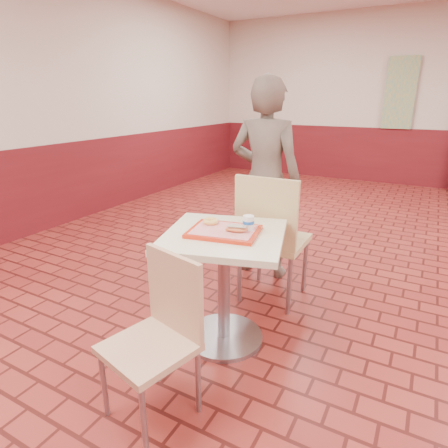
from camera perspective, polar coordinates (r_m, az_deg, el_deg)
The scene contains 11 objects.
room_shell at distance 2.58m, azimuth 29.56°, elevation 15.53°, with size 8.01×10.01×3.01m.
wainscot_band at distance 2.78m, azimuth 26.26°, elevation -5.28°, with size 8.00×10.00×1.00m.
promo_poster at distance 7.54m, azimuth 25.26°, elevation 17.58°, with size 0.50×0.03×1.20m, color gray.
main_table at distance 2.38m, azimuth 0.00°, elevation -7.01°, with size 0.71×0.71×0.75m.
chair_main_front at distance 1.92m, azimuth -9.80°, elevation -15.53°, with size 0.47×0.47×0.84m.
chair_main_back at distance 2.83m, azimuth 7.16°, elevation -1.45°, with size 0.48×0.48×1.02m.
customer at distance 3.27m, azimuth 6.28°, elevation 6.62°, with size 0.63×0.41×1.72m, color #61564B.
serving_tray at distance 2.28m, azimuth 0.00°, elevation -1.13°, with size 0.41×0.32×0.03m.
ring_donut at distance 2.37m, azimuth -2.04°, elevation 0.43°, with size 0.10×0.10×0.03m, color #EDBC56.
long_john_donut at distance 2.22m, azimuth 1.92°, elevation -0.76°, with size 0.14×0.09×0.04m.
paper_cup at distance 2.26m, azimuth 3.74°, elevation 0.22°, with size 0.07×0.07×0.09m.
Camera 1 is at (0.01, -2.58, 1.54)m, focal length 30.00 mm.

